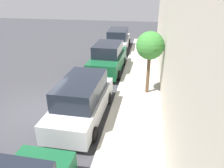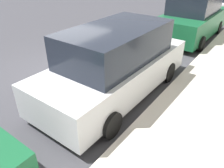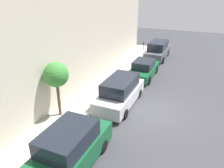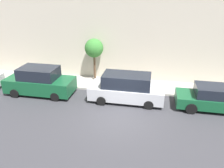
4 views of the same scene
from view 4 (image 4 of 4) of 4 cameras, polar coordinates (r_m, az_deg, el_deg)
ground_plane at (r=12.92m, az=1.82°, el=-9.00°), size 60.00×60.00×0.00m
sidewalk at (r=17.03m, az=4.15°, el=-0.35°), size 2.43×32.00×0.15m
parked_sedan_second at (r=14.94m, az=24.90°, el=-3.43°), size 1.92×4.53×1.54m
parked_minivan_third at (r=14.50m, az=3.79°, el=-1.07°), size 2.02×4.94×1.90m
parked_suv_fourth at (r=16.31m, az=-18.31°, el=0.64°), size 2.08×4.84×1.98m
street_tree at (r=17.06m, az=-4.71°, el=9.23°), size 1.45×1.45×3.37m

